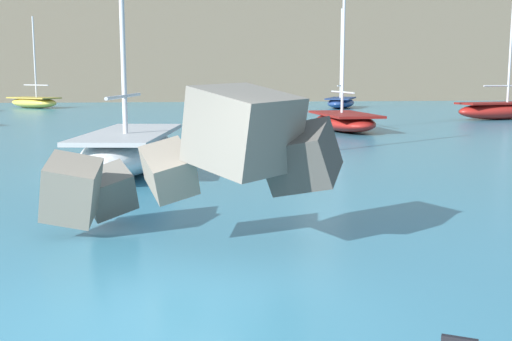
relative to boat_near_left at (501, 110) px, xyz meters
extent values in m
plane|color=teal|center=(-17.57, -26.92, -0.53)|extent=(400.00, 400.00, 0.00)
cube|color=#4C4944|center=(-15.62, -24.37, 0.74)|extent=(1.29, 1.22, 1.11)
cube|color=gray|center=(-17.42, -24.16, 0.55)|extent=(0.86, 1.03, 0.91)
cube|color=slate|center=(-16.42, -24.54, 1.13)|extent=(1.71, 1.75, 1.22)
cube|color=gray|center=(-18.85, -23.55, 0.19)|extent=(0.92, 0.95, 1.15)
cube|color=slate|center=(-18.41, -22.81, 0.03)|extent=(0.93, 1.01, 0.97)
ellipsoid|color=maroon|center=(0.00, 0.00, -0.07)|extent=(5.76, 3.00, 0.93)
cube|color=maroon|center=(0.00, 0.00, 0.36)|extent=(5.30, 2.76, 0.10)
cylinder|color=silver|center=(0.40, 0.10, 3.42)|extent=(0.12, 0.12, 6.04)
cylinder|color=silver|center=(0.40, 0.10, 1.30)|extent=(3.23, 0.88, 0.08)
ellipsoid|color=navy|center=(-5.76, 12.90, -0.15)|extent=(3.55, 5.19, 0.76)
cube|color=navy|center=(-5.76, 12.90, 0.19)|extent=(3.27, 4.77, 0.10)
cylinder|color=silver|center=(-5.90, 12.56, 3.43)|extent=(0.12, 0.12, 6.40)
cylinder|color=silver|center=(-5.90, 12.56, 1.13)|extent=(1.17, 2.72, 0.08)
ellipsoid|color=maroon|center=(-10.35, -6.15, -0.15)|extent=(2.49, 5.25, 0.76)
cube|color=maroon|center=(-10.35, -6.15, 0.18)|extent=(2.29, 4.83, 0.10)
cylinder|color=silver|center=(-10.37, -5.77, 2.92)|extent=(0.12, 0.12, 5.38)
cylinder|color=silver|center=(-10.37, -5.77, 1.12)|extent=(0.28, 3.07, 0.08)
ellipsoid|color=white|center=(-18.58, -17.01, -0.04)|extent=(2.75, 5.86, 0.98)
cube|color=#ACACAC|center=(-18.58, -17.01, 0.41)|extent=(2.53, 5.39, 0.10)
cylinder|color=silver|center=(-18.64, -17.42, 1.35)|extent=(0.53, 3.37, 0.08)
ellipsoid|color=#EAC64C|center=(-28.45, 15.63, -0.14)|extent=(4.73, 4.38, 0.79)
cube|color=#AF9539|center=(-28.45, 15.63, 0.22)|extent=(4.35, 4.03, 0.10)
cylinder|color=silver|center=(-28.18, 15.41, 3.19)|extent=(0.12, 0.12, 5.87)
cylinder|color=silver|center=(-28.18, 15.41, 1.16)|extent=(2.17, 1.83, 0.08)
cube|color=#756651|center=(-16.25, 44.54, 4.72)|extent=(98.27, 38.33, 10.51)
cube|color=#4C6B42|center=(-16.25, 44.54, 10.57)|extent=(100.24, 39.10, 1.20)
camera|label=1|loc=(-17.17, -32.75, 1.83)|focal=43.98mm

